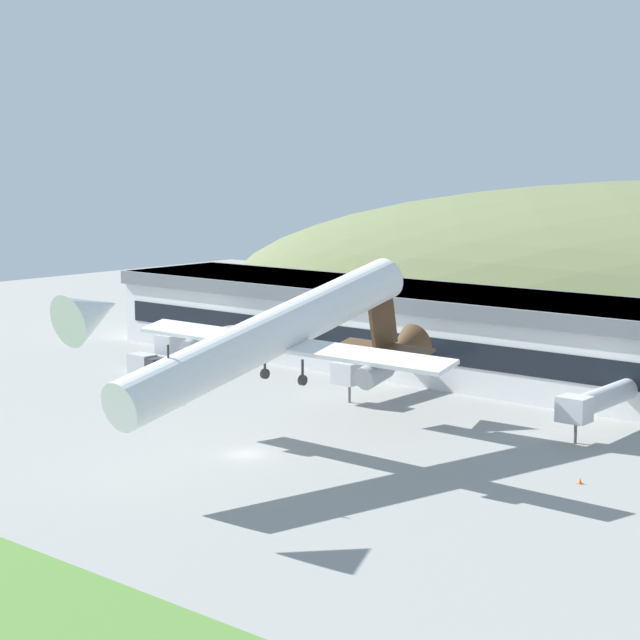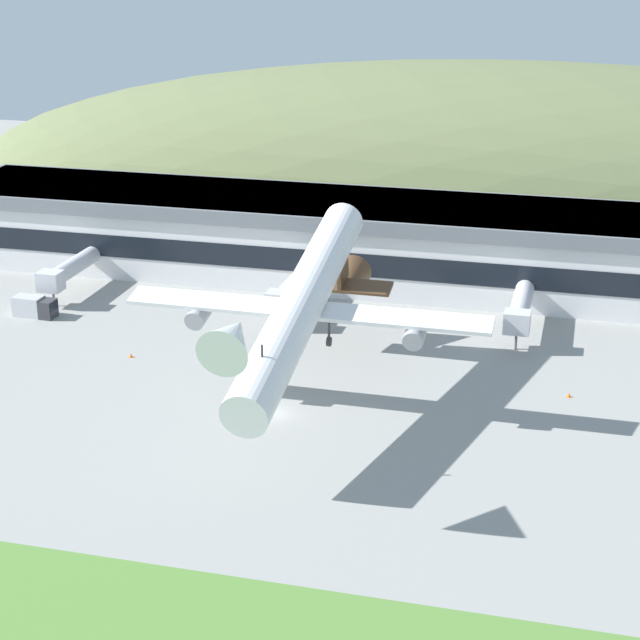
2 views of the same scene
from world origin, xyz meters
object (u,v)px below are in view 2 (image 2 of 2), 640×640
terminal_building (316,232)px  jetway_2 (520,308)px  traffic_cone_1 (569,395)px  cargo_airplane (303,304)px  fuel_truck (35,307)px  traffic_cone_0 (131,355)px  jetway_0 (68,270)px  jetway_1 (290,289)px

terminal_building → jetway_2: bearing=-29.9°
terminal_building → traffic_cone_1: (40.81, -37.88, -6.74)m
jetway_2 → cargo_airplane: cargo_airplane is taller
fuel_truck → traffic_cone_0: size_ratio=10.68×
fuel_truck → traffic_cone_0: bearing=-29.1°
terminal_building → cargo_airplane: size_ratio=2.27×
jetway_0 → jetway_1: (34.63, -0.17, 0.00)m
cargo_airplane → terminal_building: bearing=103.1°
traffic_cone_0 → traffic_cone_1: 55.25m
jetway_2 → fuel_truck: (-67.36, -9.31, -2.59)m
jetway_2 → traffic_cone_0: 52.04m
terminal_building → jetway_1: (1.23, -19.23, -3.03)m
terminal_building → fuel_truck: 44.68m
traffic_cone_0 → jetway_1: bearing=52.1°
jetway_0 → jetway_1: size_ratio=0.98×
cargo_airplane → traffic_cone_1: (29.28, 11.73, -12.77)m
jetway_1 → terminal_building: bearing=93.7°
jetway_0 → traffic_cone_0: size_ratio=26.34×
jetway_0 → traffic_cone_1: jetway_0 is taller
traffic_cone_0 → jetway_0: bearing=133.1°
cargo_airplane → traffic_cone_1: size_ratio=91.52×
jetway_0 → fuel_truck: size_ratio=2.47×
jetway_0 → traffic_cone_1: (74.21, -18.82, -3.71)m
jetway_1 → cargo_airplane: cargo_airplane is taller
traffic_cone_1 → jetway_2: bearing=111.6°
jetway_1 → traffic_cone_0: 25.77m
jetway_2 → traffic_cone_1: 20.42m
terminal_building → fuel_truck: bearing=-140.0°
jetway_2 → cargo_airplane: 38.54m
fuel_truck → traffic_cone_1: 75.34m
terminal_building → jetway_0: (-33.40, -19.06, -3.03)m
jetway_1 → fuel_truck: size_ratio=2.52×
jetway_1 → jetway_0: bearing=179.7°
jetway_0 → fuel_truck: bearing=-93.3°
terminal_building → traffic_cone_1: 56.09m
jetway_1 → traffic_cone_0: size_ratio=26.90×
jetway_1 → traffic_cone_1: (39.58, -18.65, -3.71)m
jetway_0 → traffic_cone_0: bearing=-46.9°
jetway_0 → jetway_1: bearing=-0.3°
traffic_cone_1 → cargo_airplane: bearing=-158.2°
jetway_1 → traffic_cone_0: (-15.65, -20.13, -3.71)m
terminal_building → cargo_airplane: bearing=-76.9°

